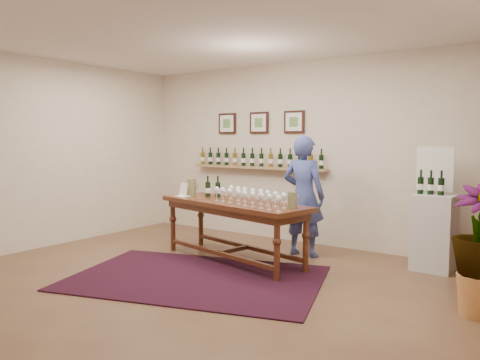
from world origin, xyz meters
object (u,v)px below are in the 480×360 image
Objects in this scene: display_pedestal at (434,232)px; person at (304,196)px; potted_plant at (479,250)px; tasting_table at (233,210)px.

display_pedestal is 0.56× the size of person.
person is (-1.65, -0.30, 0.36)m from display_pedestal.
potted_plant is at bearing -63.58° from display_pedestal.
display_pedestal is at bearing 37.51° from tasting_table.
person reaches higher than tasting_table.
display_pedestal is 1.56m from potted_plant.
person reaches higher than display_pedestal.
tasting_table is at bearing 174.17° from potted_plant.
display_pedestal reaches higher than tasting_table.
person reaches higher than potted_plant.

